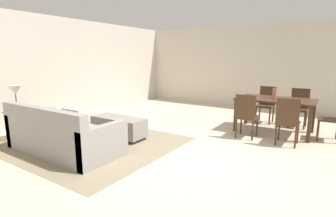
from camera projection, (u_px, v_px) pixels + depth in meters
ground_plane at (198, 158)px, 4.33m from camera, size 10.80×10.80×0.00m
wall_back at (271, 67)px, 8.17m from camera, size 9.00×0.12×2.70m
wall_left at (56, 69)px, 6.91m from camera, size 0.12×11.00×2.70m
area_rug at (94, 143)px, 5.06m from camera, size 3.00×2.80×0.01m
couch at (62, 136)px, 4.58m from camera, size 2.15×0.96×0.86m
ottoman_table at (119, 126)px, 5.40m from camera, size 1.19×0.47×0.44m
side_table at (18, 117)px, 5.26m from camera, size 0.40×0.40×0.58m
table_lamp at (15, 91)px, 5.15m from camera, size 0.26×0.26×0.53m
dining_table at (275, 103)px, 5.73m from camera, size 1.60×0.94×0.76m
dining_chair_near_left at (246, 114)px, 5.32m from camera, size 0.40×0.40×0.92m
dining_chair_near_right at (288, 119)px, 4.86m from camera, size 0.41×0.41×0.92m
dining_chair_far_left at (266, 102)px, 6.67m from camera, size 0.41×0.41×0.92m
dining_chair_far_right at (299, 105)px, 6.24m from camera, size 0.40×0.40×0.92m
dining_chair_head_east at (334, 116)px, 5.14m from camera, size 0.43×0.43×0.92m
vase_centerpiece at (275, 93)px, 5.70m from camera, size 0.09×0.09×0.23m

